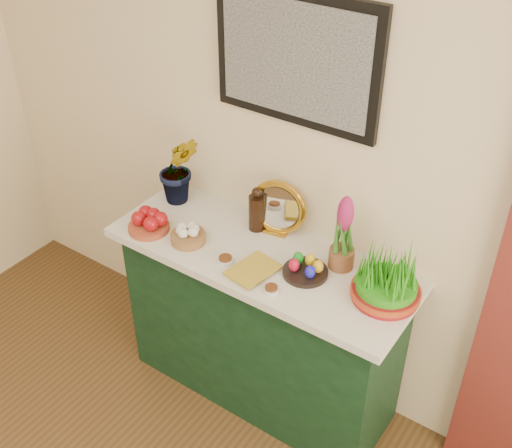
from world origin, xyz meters
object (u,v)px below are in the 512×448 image
Objects in this scene: wheatgrass_sabzeh at (387,279)px; mirror at (278,208)px; hyacinth_green at (178,158)px; book at (240,261)px; sideboard at (262,328)px.

mirror is at bearing 167.19° from wheatgrass_sabzeh.
hyacinth_green reaches higher than wheatgrass_sabzeh.
mirror reaches higher than wheatgrass_sabzeh.
wheatgrass_sabzeh is at bearing 24.40° from book.
sideboard is at bearing -80.43° from mirror.
book reaches higher than sideboard.
hyacinth_green is 1.67× the size of wheatgrass_sabzeh.
mirror is 1.31× the size of book.
sideboard is at bearing -177.10° from wheatgrass_sabzeh.
book is at bearing -90.89° from mirror.
sideboard is 0.50m from book.
sideboard is 0.90m from hyacinth_green.
wheatgrass_sabzeh reaches higher than book.
wheatgrass_sabzeh is (0.60, -0.14, -0.03)m from mirror.
hyacinth_green reaches higher than sideboard.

